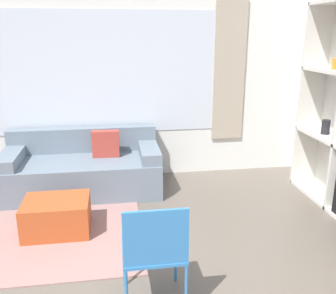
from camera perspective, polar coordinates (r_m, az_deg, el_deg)
The scene contains 4 objects.
wall_back at distance 5.13m, azimuth -10.03°, elevation 9.98°, with size 6.90×0.11×2.70m.
couch_main at distance 4.91m, azimuth -12.74°, elevation -3.35°, with size 1.93×0.89×0.78m.
ottoman at distance 4.02m, azimuth -16.55°, elevation -10.07°, with size 0.65×0.51×0.35m.
folding_chair at distance 2.71m, azimuth -2.13°, elevation -15.04°, with size 0.44×0.46×0.86m.
Camera 1 is at (0.12, -1.78, 1.95)m, focal length 40.00 mm.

